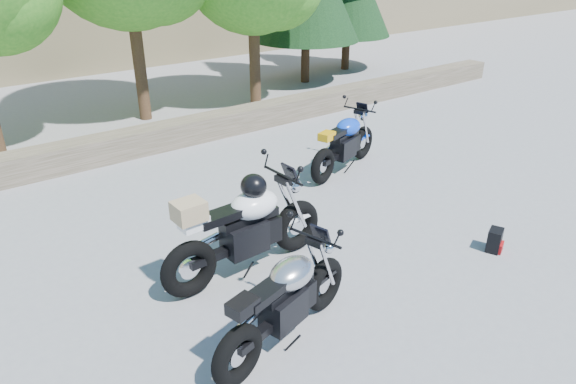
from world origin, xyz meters
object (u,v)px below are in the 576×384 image
at_px(backpack, 495,241).
at_px(white_bike, 245,227).
at_px(blue_bike, 345,144).
at_px(silver_bike, 286,301).

bearing_deg(backpack, white_bike, 128.47).
height_order(blue_bike, backpack, blue_bike).
bearing_deg(silver_bike, backpack, -20.13).
relative_size(silver_bike, blue_bike, 0.99).
bearing_deg(backpack, blue_bike, 62.87).
height_order(white_bike, backpack, white_bike).
bearing_deg(blue_bike, white_bike, -169.89).
distance_m(blue_bike, backpack, 3.38).
height_order(white_bike, blue_bike, white_bike).
xyz_separation_m(white_bike, blue_bike, (3.24, 1.72, -0.13)).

